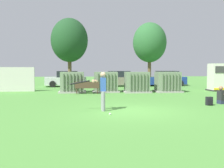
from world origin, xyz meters
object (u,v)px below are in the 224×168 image
Objects in this scene: sports_ball at (110,114)px; transformer_east at (168,82)px; generator_enclosure at (218,77)px; parked_car_leftmost at (66,79)px; transformer_west at (72,82)px; batter at (102,89)px; parked_car_right_of_center at (166,79)px; park_bench at (87,87)px; seated_spectator at (222,97)px; transformer_mid_east at (137,82)px; transformer_mid_west at (106,82)px; backpack at (209,101)px; parked_car_left_of_center at (118,79)px.

transformer_east is at bearing 60.18° from sports_ball.
parked_car_leftmost is at bearing 153.81° from generator_enclosure.
transformer_west is 9.03m from batter.
parked_car_right_of_center is at bearing 0.13° from parked_car_leftmost.
park_bench is at bearing 94.78° from batter.
transformer_east is 11.13m from sports_ball.
parked_car_right_of_center is at bearing 84.37° from seated_spectator.
generator_enclosure is at bearing 41.35° from batter.
transformer_west is 5.07m from transformer_mid_east.
park_bench is at bearing -136.70° from parked_car_right_of_center.
transformer_mid_west is 10.12m from sports_ball.
backpack is at bearing -120.62° from generator_enclosure.
backpack is 0.10× the size of parked_car_left_of_center.
transformer_west is at bearing -179.77° from transformer_mid_west.
transformer_west is 11.91m from parked_car_right_of_center.
batter is 1.81× the size of seated_spectator.
batter is 6.77m from seated_spectator.
transformer_mid_east is 4.01m from park_bench.
batter reaches higher than park_bench.
generator_enclosure reaches higher than transformer_mid_east.
parked_car_leftmost and parked_car_left_of_center have the same top height.
seated_spectator is at bearing 13.05° from batter.
transformer_west is at bearing 101.39° from sports_ball.
parked_car_leftmost is at bearing -179.87° from parked_car_right_of_center.
park_bench is 11.82m from parked_car_right_of_center.
backpack is 0.10× the size of parked_car_right_of_center.
parked_car_left_of_center is (4.43, 6.70, -0.04)m from transformer_west.
seated_spectator is 14.57m from parked_car_left_of_center.
generator_enclosure is 6.99m from parked_car_right_of_center.
seated_spectator is at bearing -41.32° from transformer_west.
transformer_mid_east is 7.76m from backpack.
parked_car_left_of_center is (-0.62, 7.13, -0.04)m from transformer_mid_east.
park_bench is at bearing 95.79° from sports_ball.
parked_car_left_of_center is at bearing -1.33° from parked_car_leftmost.
parked_car_leftmost is at bearing 100.33° from sports_ball.
batter is (-5.78, -8.43, 0.19)m from transformer_east.
generator_enclosure reaches higher than parked_car_leftmost.
backpack is at bearing -72.49° from transformer_mid_east.
transformer_mid_east reaches higher than park_bench.
park_bench is (-6.42, -0.83, -0.25)m from transformer_east.
transformer_west is 10.76m from backpack.
parked_car_left_of_center reaches higher than backpack.
parked_car_leftmost is at bearing 100.20° from batter.
parked_car_right_of_center is (7.12, 6.84, -0.04)m from transformer_mid_west.
transformer_mid_east is (2.43, -0.45, 0.00)m from transformer_mid_west.
park_bench is 1.04× the size of batter.
sports_ball is 17.18m from parked_car_leftmost.
transformer_mid_east reaches higher than backpack.
seated_spectator reaches higher than park_bench.
sports_ball is at bearing -119.82° from transformer_east.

